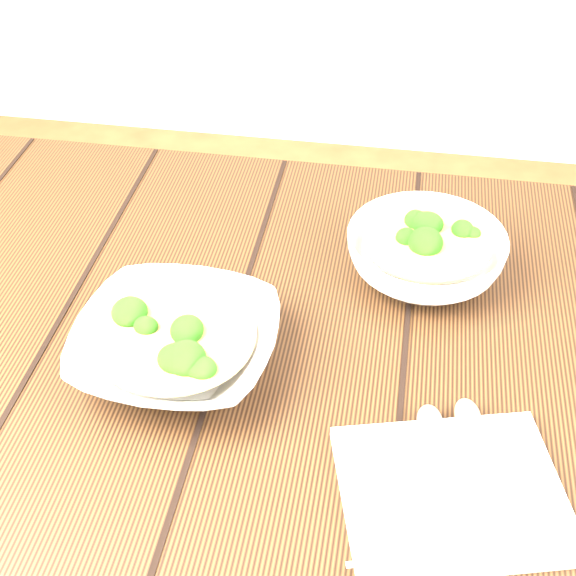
{
  "coord_description": "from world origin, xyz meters",
  "views": [
    {
      "loc": [
        0.16,
        -0.63,
        1.38
      ],
      "look_at": [
        0.04,
        0.05,
        0.8
      ],
      "focal_mm": 50.0,
      "sensor_mm": 36.0,
      "label": 1
    }
  ],
  "objects_px": {
    "soup_bowl_front": "(176,345)",
    "napkin": "(452,492)",
    "soup_bowl_back": "(425,254)",
    "table": "(247,416)",
    "trivet": "(201,328)"
  },
  "relations": [
    {
      "from": "soup_bowl_front",
      "to": "napkin",
      "type": "bearing_deg",
      "value": -22.86
    },
    {
      "from": "soup_bowl_back",
      "to": "table",
      "type": "bearing_deg",
      "value": -140.26
    },
    {
      "from": "trivet",
      "to": "soup_bowl_back",
      "type": "bearing_deg",
      "value": 32.34
    },
    {
      "from": "table",
      "to": "trivet",
      "type": "bearing_deg",
      "value": 172.44
    },
    {
      "from": "napkin",
      "to": "table",
      "type": "bearing_deg",
      "value": 129.63
    },
    {
      "from": "table",
      "to": "trivet",
      "type": "relative_size",
      "value": 11.1
    },
    {
      "from": "trivet",
      "to": "napkin",
      "type": "relative_size",
      "value": 0.53
    },
    {
      "from": "soup_bowl_back",
      "to": "napkin",
      "type": "height_order",
      "value": "soup_bowl_back"
    },
    {
      "from": "soup_bowl_back",
      "to": "trivet",
      "type": "xyz_separation_m",
      "value": [
        -0.24,
        -0.15,
        -0.02
      ]
    },
    {
      "from": "soup_bowl_front",
      "to": "table",
      "type": "bearing_deg",
      "value": 30.73
    },
    {
      "from": "soup_bowl_front",
      "to": "trivet",
      "type": "xyz_separation_m",
      "value": [
        0.01,
        0.04,
        -0.02
      ]
    },
    {
      "from": "soup_bowl_back",
      "to": "napkin",
      "type": "xyz_separation_m",
      "value": [
        0.04,
        -0.32,
        -0.03
      ]
    },
    {
      "from": "table",
      "to": "napkin",
      "type": "height_order",
      "value": "napkin"
    },
    {
      "from": "soup_bowl_front",
      "to": "napkin",
      "type": "xyz_separation_m",
      "value": [
        0.3,
        -0.13,
        -0.02
      ]
    },
    {
      "from": "soup_bowl_back",
      "to": "trivet",
      "type": "relative_size",
      "value": 2.33
    }
  ]
}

